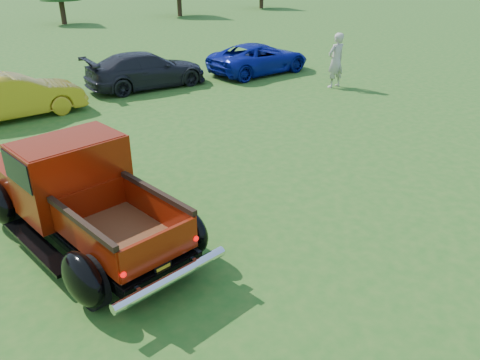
{
  "coord_description": "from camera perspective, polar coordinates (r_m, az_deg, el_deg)",
  "views": [
    {
      "loc": [
        -3.87,
        -5.47,
        4.45
      ],
      "look_at": [
        0.15,
        0.2,
        1.09
      ],
      "focal_mm": 35.0,
      "sensor_mm": 36.0,
      "label": 1
    }
  ],
  "objects": [
    {
      "name": "pickup_truck",
      "position": [
        8.44,
        -19.52,
        -1.18
      ],
      "size": [
        2.85,
        4.97,
        1.76
      ],
      "rotation": [
        0.0,
        0.0,
        0.16
      ],
      "color": "black",
      "rests_on": "ground"
    },
    {
      "name": "show_car_yellow",
      "position": [
        15.63,
        -25.82,
        9.17
      ],
      "size": [
        4.01,
        1.55,
        1.3
      ],
      "primitive_type": "imported",
      "rotation": [
        0.0,
        0.0,
        1.62
      ],
      "color": "#BA9618",
      "rests_on": "ground"
    },
    {
      "name": "ground",
      "position": [
        8.05,
        -0.04,
        -7.8
      ],
      "size": [
        120.0,
        120.0,
        0.0
      ],
      "primitive_type": "plane",
      "color": "#245A19",
      "rests_on": "ground"
    },
    {
      "name": "spectator",
      "position": [
        17.86,
        11.6,
        14.08
      ],
      "size": [
        0.72,
        0.47,
        1.96
      ],
      "primitive_type": "imported",
      "rotation": [
        0.0,
        0.0,
        3.15
      ],
      "color": "#ABA494",
      "rests_on": "ground"
    },
    {
      "name": "show_car_blue",
      "position": [
        19.85,
        2.36,
        14.6
      ],
      "size": [
        4.48,
        2.27,
        1.21
      ],
      "primitive_type": "imported",
      "rotation": [
        0.0,
        0.0,
        1.63
      ],
      "color": "navy",
      "rests_on": "ground"
    },
    {
      "name": "show_car_grey",
      "position": [
        17.89,
        -11.32,
        13.02
      ],
      "size": [
        4.47,
        1.91,
        1.28
      ],
      "primitive_type": "imported",
      "rotation": [
        0.0,
        0.0,
        1.54
      ],
      "color": "black",
      "rests_on": "ground"
    }
  ]
}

